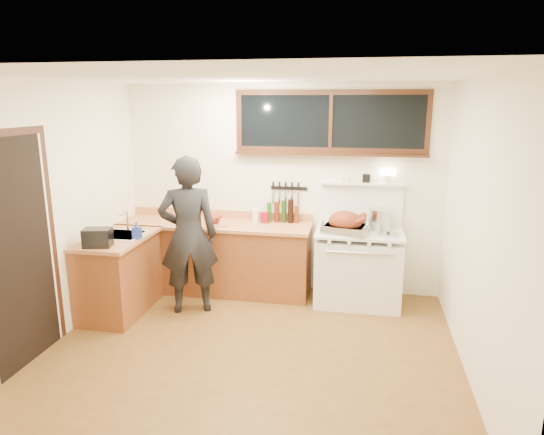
% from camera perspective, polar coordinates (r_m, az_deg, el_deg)
% --- Properties ---
extents(ground_plane, '(4.00, 3.50, 0.02)m').
position_cam_1_polar(ground_plane, '(4.95, -2.48, -15.49)').
color(ground_plane, brown).
extents(room_shell, '(4.10, 3.60, 2.65)m').
position_cam_1_polar(room_shell, '(4.39, -2.71, 3.79)').
color(room_shell, white).
rests_on(room_shell, ground).
extents(counter_back, '(2.44, 0.64, 1.00)m').
position_cam_1_polar(counter_back, '(6.25, -6.67, -4.57)').
color(counter_back, brown).
rests_on(counter_back, ground).
extents(counter_left, '(0.64, 1.09, 0.90)m').
position_cam_1_polar(counter_left, '(5.87, -17.56, -6.39)').
color(counter_left, brown).
rests_on(counter_left, ground).
extents(sink_unit, '(0.50, 0.45, 0.37)m').
position_cam_1_polar(sink_unit, '(5.81, -17.32, -2.49)').
color(sink_unit, white).
rests_on(sink_unit, counter_left).
extents(vintage_stove, '(1.02, 0.74, 1.59)m').
position_cam_1_polar(vintage_stove, '(5.94, 10.11, -5.54)').
color(vintage_stove, white).
rests_on(vintage_stove, ground).
extents(back_window, '(2.32, 0.13, 0.77)m').
position_cam_1_polar(back_window, '(5.95, 6.89, 10.32)').
color(back_window, black).
rests_on(back_window, room_shell).
extents(left_doorway, '(0.02, 1.04, 2.17)m').
position_cam_1_polar(left_doorway, '(4.91, -27.55, -3.48)').
color(left_doorway, black).
rests_on(left_doorway, ground).
extents(knife_strip, '(0.46, 0.03, 0.28)m').
position_cam_1_polar(knife_strip, '(6.11, 1.84, 3.38)').
color(knife_strip, black).
rests_on(knife_strip, room_shell).
extents(man, '(0.77, 0.64, 1.81)m').
position_cam_1_polar(man, '(5.57, -9.80, -2.09)').
color(man, black).
rests_on(man, ground).
extents(soap_bottle, '(0.09, 0.09, 0.19)m').
position_cam_1_polar(soap_bottle, '(5.57, -15.62, -1.47)').
color(soap_bottle, '#223BAB').
rests_on(soap_bottle, counter_left).
extents(toaster, '(0.32, 0.25, 0.19)m').
position_cam_1_polar(toaster, '(5.40, -19.82, -2.24)').
color(toaster, black).
rests_on(toaster, counter_left).
extents(cutting_board, '(0.44, 0.39, 0.13)m').
position_cam_1_polar(cutting_board, '(6.00, -7.01, -0.40)').
color(cutting_board, '#C57D4E').
rests_on(cutting_board, counter_back).
extents(roast_turkey, '(0.56, 0.46, 0.26)m').
position_cam_1_polar(roast_turkey, '(5.65, 8.65, -0.80)').
color(roast_turkey, silver).
rests_on(roast_turkey, vintage_stove).
extents(stockpot, '(0.32, 0.32, 0.25)m').
position_cam_1_polar(stockpot, '(5.89, 12.59, -0.19)').
color(stockpot, silver).
rests_on(stockpot, vintage_stove).
extents(saucepan, '(0.19, 0.29, 0.12)m').
position_cam_1_polar(saucepan, '(5.95, 9.76, -0.56)').
color(saucepan, silver).
rests_on(saucepan, vintage_stove).
extents(pot_lid, '(0.31, 0.31, 0.04)m').
position_cam_1_polar(pot_lid, '(5.67, 13.51, -1.94)').
color(pot_lid, silver).
rests_on(pot_lid, vintage_stove).
extents(coffee_tin, '(0.10, 0.08, 0.14)m').
position_cam_1_polar(coffee_tin, '(6.06, -0.85, 0.01)').
color(coffee_tin, maroon).
rests_on(coffee_tin, counter_back).
extents(pitcher, '(0.10, 0.10, 0.17)m').
position_cam_1_polar(pitcher, '(6.09, -1.97, 0.22)').
color(pitcher, white).
rests_on(pitcher, counter_back).
extents(bottle_cluster, '(0.41, 0.07, 0.30)m').
position_cam_1_polar(bottle_cluster, '(6.07, 1.36, 0.66)').
color(bottle_cluster, black).
rests_on(bottle_cluster, counter_back).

